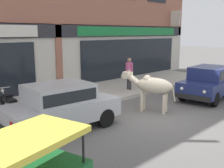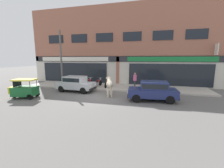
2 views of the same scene
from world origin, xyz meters
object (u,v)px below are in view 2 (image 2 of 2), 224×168
Objects in this scene: auto_rickshaw at (24,90)px; motorcycle_2 at (97,83)px; motorcycle_1 at (89,83)px; motorcycle_0 at (80,82)px; cow at (109,84)px; car_1 at (153,90)px; motorcycle_3 at (107,83)px; car_0 at (76,83)px; pedestrian at (135,79)px; utility_pole at (61,59)px.

motorcycle_2 is at bearing 53.03° from auto_rickshaw.
motorcycle_0 is at bearing -179.41° from motorcycle_1.
car_1 is at bearing -9.76° from cow.
motorcycle_1 and motorcycle_3 have the same top height.
car_0 is 0.99× the size of car_1.
motorcycle_3 is 1.13× the size of pedestrian.
utility_pole reaches higher than auto_rickshaw.
motorcycle_1 is at bearing 151.65° from car_1.
car_0 is 2.05× the size of motorcycle_2.
car_0 is 2.65m from motorcycle_2.
motorcycle_3 is at bearing -1.42° from motorcycle_2.
cow is at bearing -70.71° from motorcycle_3.
motorcycle_0 and motorcycle_3 have the same top height.
cow is 1.28× the size of pedestrian.
car_1 is at bearing -38.24° from motorcycle_3.
utility_pole is at bearing 163.84° from car_1.
pedestrian is (2.89, -0.22, 0.60)m from motorcycle_3.
auto_rickshaw reaches higher than motorcycle_2.
cow is at bearing -54.16° from motorcycle_2.
car_1 is at bearing -63.41° from pedestrian.
cow is 1.13× the size of motorcycle_3.
pedestrian reaches higher than car_0.
motorcycle_0 is 1.12m from motorcycle_1.
motorcycle_1 is at bearing 59.51° from auto_rickshaw.
pedestrian is at bearing -1.75° from motorcycle_0.
car_1 reaches higher than motorcycle_1.
motorcycle_2 is 4.54m from utility_pole.
car_1 is 2.05× the size of motorcycle_3.
car_0 is at bearing 49.30° from auto_rickshaw.
car_0 is (-3.55, 0.78, -0.19)m from cow.
motorcycle_0 is 1.01× the size of motorcycle_2.
motorcycle_1 and motorcycle_2 have the same top height.
pedestrian is (1.84, 2.79, 0.12)m from cow.
car_0 is 2.05× the size of motorcycle_1.
utility_pole is at bearing -162.14° from motorcycle_1.
utility_pole reaches higher than motorcycle_2.
car_0 is at bearing -120.92° from motorcycle_2.
pedestrian is 7.95m from utility_pole.
motorcycle_2 is 0.31× the size of utility_pole.
pedestrian reaches higher than cow.
auto_rickshaw is 5.82m from motorcycle_0.
motorcycle_1 is 0.31× the size of utility_pole.
car_1 is at bearing 10.64° from auto_rickshaw.
motorcycle_0 is 1.13× the size of pedestrian.
motorcycle_1 is at bearing 17.86° from utility_pole.
utility_pole is at bearing -165.75° from motorcycle_2.
motorcycle_2 is (0.93, 0.05, 0.00)m from motorcycle_1.
motorcycle_2 is at bearing 3.15° from motorcycle_1.
auto_rickshaw is at bearing -169.36° from car_1.
pedestrian reaches higher than motorcycle_2.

